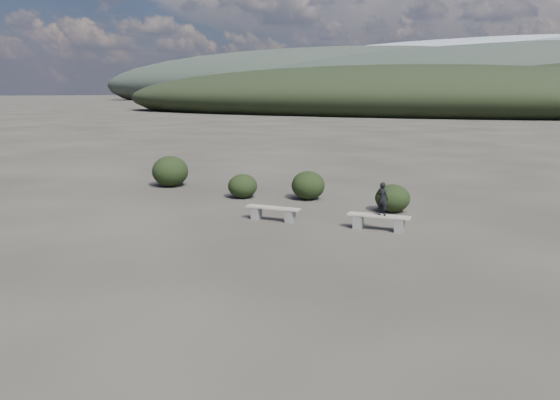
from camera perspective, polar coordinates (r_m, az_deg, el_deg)
The scene contains 9 objects.
ground at distance 11.20m, azimuth -7.06°, elevation -8.76°, with size 1200.00×1200.00×0.00m, color #2E2A24.
bench_left at distance 16.41m, azimuth -0.73°, elevation -1.31°, with size 1.70×0.44×0.42m.
bench_right at distance 15.54m, azimuth 10.27°, elevation -2.17°, with size 1.77×0.53×0.44m.
seated_person at distance 15.39m, azimuth 10.65°, elevation 0.13°, with size 0.34×0.22×0.94m, color black.
shrub_a at distance 20.00m, azimuth -3.93°, elevation 1.47°, with size 1.08×1.08×0.88m, color black.
shrub_b at distance 19.68m, azimuth 2.96°, elevation 1.55°, with size 1.20×1.20×1.03m, color black.
shrub_c at distance 17.96m, azimuth 11.68°, elevation 0.18°, with size 1.13×1.13×0.90m, color black.
shrub_f at distance 22.87m, azimuth -11.40°, elevation 2.97°, with size 1.48×1.48×1.25m, color black.
mountain_ridges at distance 348.09m, azimuth 25.19°, elevation 11.30°, with size 500.00×400.00×56.00m.
Camera 1 is at (5.94, -8.70, 3.80)m, focal length 35.00 mm.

